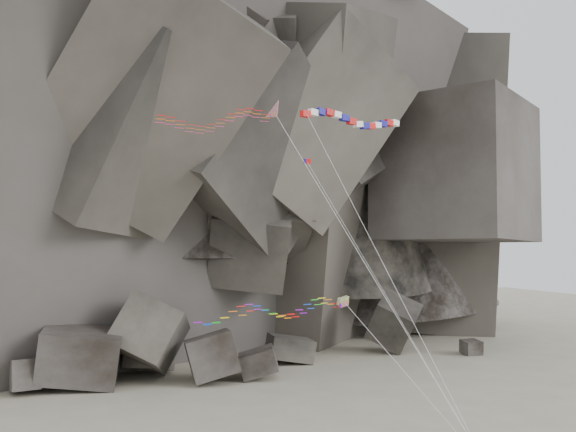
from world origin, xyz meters
name	(u,v)px	position (x,y,z in m)	size (l,w,h in m)	color
headland	(160,94)	(0.00, 70.00, 42.00)	(110.00, 70.00, 84.00)	#504941
boulder_field	(190,354)	(-3.38, 34.48, 2.64)	(61.98, 16.59, 10.87)	#47423F
delta_kite	(212,119)	(-10.43, 1.23, 24.89)	(20.35, 10.05, 25.26)	red
banner_kite	(354,121)	(3.25, 5.51, 26.48)	(10.79, 15.35, 25.70)	red
parafoil_kite	(268,310)	(-6.30, 0.85, 11.45)	(18.04, 10.02, 10.67)	#F9FF0E
pennant_kite	(344,224)	(-0.95, -0.52, 17.61)	(8.83, 9.82, 21.02)	red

